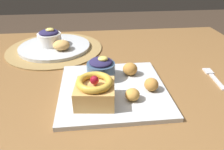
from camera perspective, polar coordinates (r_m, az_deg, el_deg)
name	(u,v)px	position (r m, az deg, el deg)	size (l,w,h in m)	color
dining_table	(89,103)	(0.71, -6.08, -7.56)	(1.29, 0.94, 0.73)	brown
woven_placemat	(55,49)	(0.89, -14.97, 6.81)	(0.37, 0.37, 0.01)	#997A47
front_plate	(113,89)	(0.59, 0.21, -3.81)	(0.29, 0.29, 0.01)	silver
cake_slice	(95,91)	(0.52, -4.60, -4.22)	(0.10, 0.10, 0.07)	tan
berry_ramekin	(101,68)	(0.62, -2.96, 1.78)	(0.08, 0.08, 0.07)	#3D5675
fritter_front	(132,95)	(0.54, 5.48, -5.22)	(0.04, 0.04, 0.03)	gold
fritter_middle	(151,84)	(0.58, 10.46, -2.49)	(0.04, 0.04, 0.03)	#BC7F38
fritter_back	(130,69)	(0.65, 4.86, 1.62)	(0.04, 0.04, 0.04)	#BC7F38
back_plate	(55,47)	(0.89, -15.04, 7.32)	(0.28, 0.28, 0.01)	silver
back_ramekin	(49,38)	(0.88, -16.37, 9.54)	(0.09, 0.09, 0.07)	white
back_pastry	(61,45)	(0.83, -13.37, 7.78)	(0.06, 0.06, 0.04)	tan
fork	(213,77)	(0.73, 25.41, -0.47)	(0.03, 0.13, 0.00)	silver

